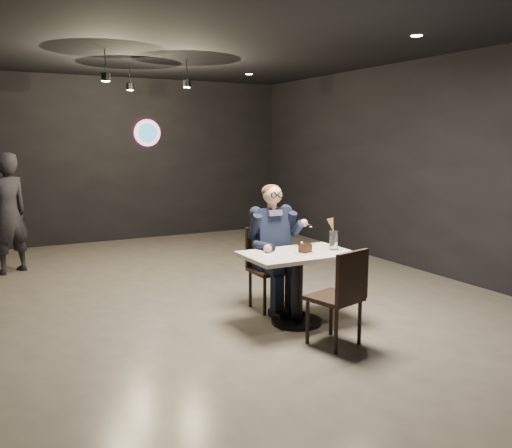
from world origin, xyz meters
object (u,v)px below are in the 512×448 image
chair_far (271,269)px  chair_near (334,296)px  seated_man (271,246)px  sundae_glass (334,240)px  main_table (297,288)px  passerby (7,214)px

chair_far → chair_near: same height
seated_man → sundae_glass: 0.74m
main_table → passerby: bearing=123.5°
seated_man → sundae_glass: size_ratio=7.29×
chair_far → seated_man: seated_man is taller
sundae_glass → passerby: bearing=127.2°
main_table → passerby: passerby is taller
main_table → sundae_glass: (0.41, -0.06, 0.47)m
chair_near → seated_man: (0.00, 1.19, 0.26)m
chair_far → sundae_glass: size_ratio=4.66×
chair_far → chair_near: 1.19m
chair_near → passerby: passerby is taller
chair_far → sundae_glass: (0.41, -0.61, 0.39)m
main_table → chair_far: 0.56m
chair_far → main_table: bearing=-90.0°
chair_near → seated_man: seated_man is taller
chair_near → passerby: 5.03m
chair_near → passerby: size_ratio=0.54×
chair_near → sundae_glass: sundae_glass is taller
seated_man → passerby: 4.02m
passerby → main_table: bearing=93.0°
main_table → chair_near: bearing=-90.0°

